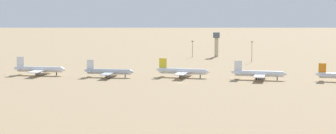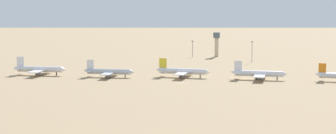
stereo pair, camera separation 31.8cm
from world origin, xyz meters
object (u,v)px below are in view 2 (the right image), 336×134
at_px(parked_jet_white_1, 39,69).
at_px(light_pole_west, 193,48).
at_px(control_tower, 217,42).
at_px(light_pole_mid, 252,50).
at_px(parked_jet_yellow_3, 182,71).
at_px(parked_jet_white_4, 258,74).
at_px(parked_jet_white_2, 108,72).

height_order(parked_jet_white_1, light_pole_west, light_pole_west).
bearing_deg(light_pole_west, control_tower, 27.50).
bearing_deg(light_pole_west, light_pole_mid, -32.13).
relative_size(parked_jet_white_1, parked_jet_yellow_3, 1.01).
bearing_deg(control_tower, light_pole_mid, -53.39).
xyz_separation_m(parked_jet_white_4, light_pole_mid, (-6.17, 97.88, 5.39)).
bearing_deg(light_pole_west, parked_jet_white_1, -121.40).
distance_m(parked_jet_white_1, parked_jet_yellow_3, 88.87).
relative_size(parked_jet_yellow_3, light_pole_mid, 2.19).
bearing_deg(parked_jet_white_4, parked_jet_yellow_3, 179.25).
xyz_separation_m(parked_jet_white_2, light_pole_mid, (83.04, 101.54, 5.55)).
relative_size(parked_jet_white_2, control_tower, 1.58).
xyz_separation_m(control_tower, light_pole_mid, (29.95, -40.31, -3.07)).
height_order(parked_jet_white_4, light_pole_mid, light_pole_mid).
bearing_deg(control_tower, parked_jet_white_2, -110.52).
height_order(parked_jet_yellow_3, light_pole_west, light_pole_west).
bearing_deg(parked_jet_white_1, control_tower, 55.59).
distance_m(parked_jet_yellow_3, parked_jet_white_4, 45.44).
bearing_deg(parked_jet_white_1, parked_jet_yellow_3, 3.66).
xyz_separation_m(control_tower, light_pole_west, (-18.72, -9.75, -4.15)).
bearing_deg(parked_jet_white_1, parked_jet_white_4, 1.24).
bearing_deg(parked_jet_white_2, light_pole_west, 75.77).
bearing_deg(parked_jet_white_4, parked_jet_white_2, -174.23).
relative_size(parked_jet_white_1, light_pole_west, 2.56).
bearing_deg(light_pole_mid, light_pole_west, 147.87).
relative_size(parked_jet_white_1, control_tower, 1.72).
bearing_deg(parked_jet_white_1, parked_jet_white_2, -2.28).
bearing_deg(parked_jet_yellow_3, light_pole_west, 100.12).
bearing_deg(parked_jet_white_1, light_pole_mid, 38.47).
xyz_separation_m(parked_jet_white_2, parked_jet_white_4, (89.21, 3.66, 0.16)).
bearing_deg(parked_jet_white_2, parked_jet_yellow_3, 9.37).
xyz_separation_m(parked_jet_white_1, parked_jet_white_2, (44.85, -2.31, -0.30)).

